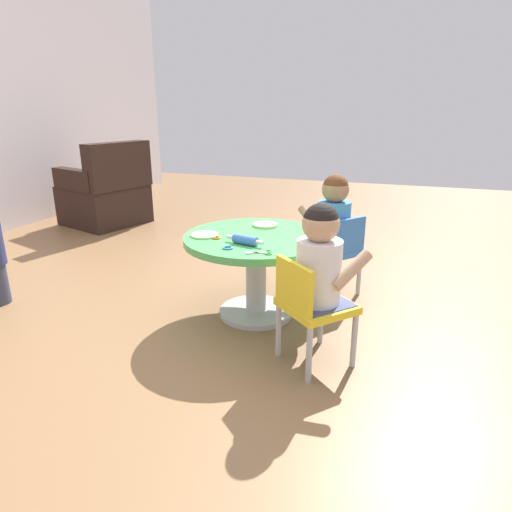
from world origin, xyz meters
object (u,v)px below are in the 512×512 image
Objects in this scene: armchair_dark at (107,195)px; craft_scissors at (263,253)px; child_chair_left at (311,305)px; child_chair_right at (336,250)px; seated_child_right at (333,215)px; seated_child_left at (320,259)px; rolling_pin at (245,240)px; craft_table at (256,257)px.

armchair_dark reaches higher than craft_scissors.
child_chair_left and child_chair_right have the same top height.
child_chair_left is 1.05× the size of seated_child_right.
child_chair_left is 1.05× the size of seated_child_left.
armchair_dark reaches higher than seated_child_right.
child_chair_left is 3.76× the size of craft_scissors.
child_chair_left is at bearing -176.60° from seated_child_right.
child_chair_right is 2.35× the size of rolling_pin.
rolling_pin is at bearing 147.66° from child_chair_right.
seated_child_left is 0.57× the size of armchair_dark.
seated_child_left is at bearing -174.71° from seated_child_right.
armchair_dark is at bearing 51.36° from rolling_pin.
armchair_dark is 2.76m from rolling_pin.
child_chair_right reaches higher than craft_table.
armchair_dark is (1.09, 2.54, 0.00)m from child_chair_right.
rolling_pin is (0.25, 0.42, 0.21)m from child_chair_left.
armchair_dark reaches higher than rolling_pin.
craft_scissors is (-0.11, -0.14, -0.02)m from rolling_pin.
craft_table is 0.62m from seated_child_left.
child_chair_left is at bearing 137.65° from seated_child_left.
seated_child_right is 0.79m from craft_scissors.
craft_table is 0.92× the size of armchair_dark.
seated_child_left is 0.87m from child_chair_right.
seated_child_right is (0.47, -0.36, 0.17)m from craft_table.
seated_child_right is 2.74m from armchair_dark.
seated_child_right reaches higher than child_chair_left.
craft_table is 5.80× the size of craft_scissors.
craft_table is 1.54× the size of child_chair_left.
craft_scissors is at bearing 64.22° from child_chair_left.
seated_child_right is at bearing -113.03° from armchair_dark.
child_chair_left reaches higher than craft_table.
child_chair_left is at bearing -120.53° from rolling_pin.
craft_scissors is (-1.83, -2.28, 0.19)m from armchair_dark.
seated_child_right is at bearing -29.28° from rolling_pin.
child_chair_left is 0.60× the size of armchair_dark.
craft_table is at bearing 24.77° from craft_scissors.
child_chair_right is (0.87, 0.02, 0.00)m from child_chair_left.
armchair_dark is 3.92× the size of rolling_pin.
armchair_dark is (1.93, 2.59, -0.22)m from seated_child_left.
rolling_pin is 1.60× the size of craft_scissors.
seated_child_left is at bearing -42.35° from child_chair_left.
rolling_pin is at bearing -128.64° from armchair_dark.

